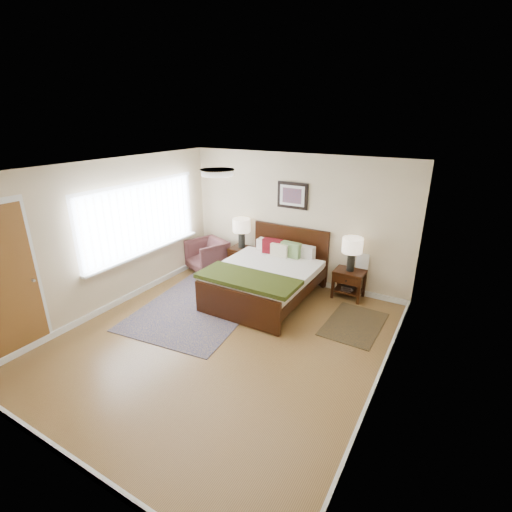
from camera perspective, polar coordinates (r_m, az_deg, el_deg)
name	(u,v)px	position (r m, az deg, el deg)	size (l,w,h in m)	color
floor	(223,339)	(5.71, -5.05, -12.58)	(5.00, 5.00, 0.00)	olive
back_wall	(296,220)	(7.20, 6.13, 5.55)	(4.50, 0.04, 2.50)	beige
front_wall	(47,358)	(3.64, -29.49, -13.47)	(4.50, 0.04, 2.50)	beige
left_wall	(110,236)	(6.63, -21.58, 2.83)	(0.04, 5.00, 2.50)	beige
right_wall	(389,300)	(4.33, 19.77, -6.37)	(0.04, 5.00, 2.50)	beige
ceiling	(217,169)	(4.81, -6.01, 13.11)	(4.50, 5.00, 0.02)	white
window	(143,220)	(6.99, -17.03, 5.35)	(0.11, 2.72, 1.32)	silver
door	(2,286)	(5.84, -34.48, -3.77)	(0.06, 1.00, 2.18)	silver
ceil_fixture	(217,172)	(4.81, -5.99, 12.70)	(0.44, 0.44, 0.08)	white
bed	(267,272)	(6.62, 1.69, -2.54)	(1.69, 2.05, 1.10)	black
wall_art	(292,196)	(7.09, 5.62, 9.24)	(0.62, 0.05, 0.50)	black
nightstand_left	(241,253)	(7.73, -2.26, 0.41)	(0.47, 0.42, 0.56)	black
nightstand_right	(349,281)	(6.91, 14.09, -3.73)	(0.53, 0.40, 0.53)	black
lamp_left	(242,228)	(7.57, -2.24, 4.38)	(0.36, 0.36, 0.61)	black
lamp_right	(352,248)	(6.70, 14.59, 1.22)	(0.36, 0.36, 0.61)	black
armchair	(207,255)	(7.96, -7.53, 0.09)	(0.72, 0.74, 0.68)	brown
rug_persian	(200,306)	(6.62, -8.65, -7.64)	(1.79, 2.53, 0.01)	#0E1446
rug_navy	(354,324)	(6.24, 14.85, -10.08)	(0.82, 1.23, 0.01)	black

